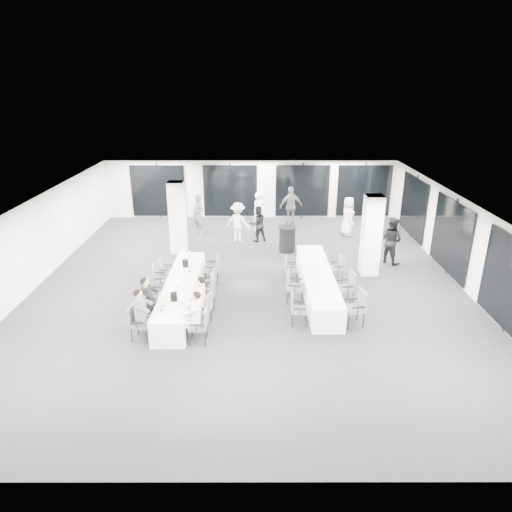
# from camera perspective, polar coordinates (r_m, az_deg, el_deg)

# --- Properties ---
(room) EXTENTS (14.04, 16.04, 2.84)m
(room) POSITION_cam_1_polar(r_m,az_deg,el_deg) (15.77, 2.34, 2.67)
(room) COLOR #242429
(room) RESTS_ON ground
(column_left) EXTENTS (0.60, 0.60, 2.80)m
(column_left) POSITION_cam_1_polar(r_m,az_deg,el_deg) (18.01, -9.77, 4.78)
(column_left) COLOR white
(column_left) RESTS_ON floor
(column_right) EXTENTS (0.60, 0.60, 2.80)m
(column_right) POSITION_cam_1_polar(r_m,az_deg,el_deg) (16.15, 14.20, 2.51)
(column_right) COLOR white
(column_right) RESTS_ON floor
(banquet_table_main) EXTENTS (0.90, 5.00, 0.75)m
(banquet_table_main) POSITION_cam_1_polar(r_m,az_deg,el_deg) (13.98, -9.30, -4.60)
(banquet_table_main) COLOR white
(banquet_table_main) RESTS_ON floor
(banquet_table_side) EXTENTS (0.90, 5.00, 0.75)m
(banquet_table_side) POSITION_cam_1_polar(r_m,az_deg,el_deg) (14.58, 7.70, -3.38)
(banquet_table_side) COLOR white
(banquet_table_side) RESTS_ON floor
(cocktail_table) EXTENTS (0.73, 0.73, 1.01)m
(cocktail_table) POSITION_cam_1_polar(r_m,az_deg,el_deg) (18.05, 3.93, 2.13)
(cocktail_table) COLOR black
(cocktail_table) RESTS_ON floor
(chair_main_left_near) EXTENTS (0.55, 0.59, 0.95)m
(chair_main_left_near) POSITION_cam_1_polar(r_m,az_deg,el_deg) (12.37, -14.57, -7.79)
(chair_main_left_near) COLOR #53575B
(chair_main_left_near) RESTS_ON floor
(chair_main_left_second) EXTENTS (0.53, 0.58, 0.99)m
(chair_main_left_second) POSITION_cam_1_polar(r_m,az_deg,el_deg) (12.97, -13.86, -6.17)
(chair_main_left_second) COLOR #53575B
(chair_main_left_second) RESTS_ON floor
(chair_main_left_mid) EXTENTS (0.47, 0.52, 0.90)m
(chair_main_left_mid) POSITION_cam_1_polar(r_m,az_deg,el_deg) (13.85, -12.90, -4.50)
(chair_main_left_mid) COLOR #53575B
(chair_main_left_mid) RESTS_ON floor
(chair_main_left_fourth) EXTENTS (0.55, 0.59, 0.97)m
(chair_main_left_fourth) POSITION_cam_1_polar(r_m,az_deg,el_deg) (14.72, -12.12, -2.69)
(chair_main_left_fourth) COLOR #53575B
(chair_main_left_fourth) RESTS_ON floor
(chair_main_left_far) EXTENTS (0.47, 0.52, 0.86)m
(chair_main_left_far) POSITION_cam_1_polar(r_m,az_deg,el_deg) (15.49, -11.47, -1.64)
(chair_main_left_far) COLOR #53575B
(chair_main_left_far) RESTS_ON floor
(chair_main_right_near) EXTENTS (0.49, 0.55, 0.96)m
(chair_main_right_near) POSITION_cam_1_polar(r_m,az_deg,el_deg) (11.92, -6.89, -8.33)
(chair_main_right_near) COLOR #53575B
(chair_main_right_near) RESTS_ON floor
(chair_main_right_second) EXTENTS (0.58, 0.61, 0.95)m
(chair_main_right_second) POSITION_cam_1_polar(r_m,az_deg,el_deg) (12.72, -6.45, -6.35)
(chair_main_right_second) COLOR #53575B
(chair_main_right_second) RESTS_ON floor
(chair_main_right_mid) EXTENTS (0.63, 0.66, 1.04)m
(chair_main_right_mid) POSITION_cam_1_polar(r_m,az_deg,el_deg) (13.57, -5.99, -4.23)
(chair_main_right_mid) COLOR #53575B
(chair_main_right_mid) RESTS_ON floor
(chair_main_right_fourth) EXTENTS (0.49, 0.54, 0.89)m
(chair_main_right_fourth) POSITION_cam_1_polar(r_m,az_deg,el_deg) (14.33, -5.71, -3.15)
(chair_main_right_fourth) COLOR #53575B
(chair_main_right_fourth) RESTS_ON floor
(chair_main_right_far) EXTENTS (0.52, 0.58, 1.00)m
(chair_main_right_far) POSITION_cam_1_polar(r_m,az_deg,el_deg) (15.28, -5.32, -1.32)
(chair_main_right_far) COLOR #53575B
(chair_main_right_far) RESTS_ON floor
(chair_side_left_near) EXTENTS (0.48, 0.53, 0.90)m
(chair_side_left_near) POSITION_cam_1_polar(r_m,az_deg,el_deg) (12.74, 5.09, -6.37)
(chair_side_left_near) COLOR #53575B
(chair_side_left_near) RESTS_ON floor
(chair_side_left_mid) EXTENTS (0.61, 0.64, 1.02)m
(chair_side_left_mid) POSITION_cam_1_polar(r_m,az_deg,el_deg) (13.91, 4.60, -3.56)
(chair_side_left_mid) COLOR #53575B
(chair_side_left_mid) RESTS_ON floor
(chair_side_left_far) EXTENTS (0.49, 0.53, 0.86)m
(chair_side_left_far) POSITION_cam_1_polar(r_m,az_deg,el_deg) (15.45, 4.18, -1.34)
(chair_side_left_far) COLOR #53575B
(chair_side_left_far) RESTS_ON floor
(chair_side_right_near) EXTENTS (0.60, 0.64, 1.02)m
(chair_side_right_near) POSITION_cam_1_polar(r_m,az_deg,el_deg) (12.93, 12.53, -6.05)
(chair_side_right_near) COLOR #53575B
(chair_side_right_near) RESTS_ON floor
(chair_side_right_mid) EXTENTS (0.58, 0.62, 0.99)m
(chair_side_right_mid) POSITION_cam_1_polar(r_m,az_deg,el_deg) (14.13, 11.39, -3.61)
(chair_side_right_mid) COLOR #53575B
(chair_side_right_mid) RESTS_ON floor
(chair_side_right_far) EXTENTS (0.53, 0.56, 0.87)m
(chair_side_right_far) POSITION_cam_1_polar(r_m,az_deg,el_deg) (15.69, 10.18, -1.23)
(chair_side_right_far) COLOR #53575B
(chair_side_right_far) RESTS_ON floor
(seated_guest_a) EXTENTS (0.50, 0.38, 1.44)m
(seated_guest_a) POSITION_cam_1_polar(r_m,az_deg,el_deg) (12.19, -13.95, -6.73)
(seated_guest_a) COLOR #54575C
(seated_guest_a) RESTS_ON floor
(seated_guest_b) EXTENTS (0.50, 0.38, 1.44)m
(seated_guest_b) POSITION_cam_1_polar(r_m,az_deg,el_deg) (12.81, -13.22, -5.22)
(seated_guest_b) COLOR black
(seated_guest_b) RESTS_ON floor
(seated_guest_c) EXTENTS (0.50, 0.38, 1.44)m
(seated_guest_c) POSITION_cam_1_polar(r_m,az_deg,el_deg) (11.82, -7.76, -7.19)
(seated_guest_c) COLOR silver
(seated_guest_c) RESTS_ON floor
(seated_guest_d) EXTENTS (0.50, 0.38, 1.44)m
(seated_guest_d) POSITION_cam_1_polar(r_m,az_deg,el_deg) (12.63, -7.23, -5.20)
(seated_guest_d) COLOR silver
(seated_guest_d) RESTS_ON floor
(standing_guest_a) EXTENTS (0.93, 0.89, 1.98)m
(standing_guest_a) POSITION_cam_1_polar(r_m,az_deg,el_deg) (20.39, 0.40, 5.83)
(standing_guest_a) COLOR silver
(standing_guest_a) RESTS_ON floor
(standing_guest_b) EXTENTS (0.96, 0.78, 1.72)m
(standing_guest_b) POSITION_cam_1_polar(r_m,az_deg,el_deg) (19.08, 0.21, 4.33)
(standing_guest_b) COLOR black
(standing_guest_b) RESTS_ON floor
(standing_guest_c) EXTENTS (1.36, 1.04, 1.88)m
(standing_guest_c) POSITION_cam_1_polar(r_m,az_deg,el_deg) (19.10, -2.26, 4.58)
(standing_guest_c) COLOR silver
(standing_guest_c) RESTS_ON floor
(standing_guest_d) EXTENTS (1.35, 0.96, 2.07)m
(standing_guest_d) POSITION_cam_1_polar(r_m,az_deg,el_deg) (21.30, 4.40, 6.55)
(standing_guest_d) COLOR #54575C
(standing_guest_d) RESTS_ON floor
(standing_guest_e) EXTENTS (0.72, 1.01, 1.90)m
(standing_guest_e) POSITION_cam_1_polar(r_m,az_deg,el_deg) (20.27, 11.43, 5.19)
(standing_guest_e) COLOR silver
(standing_guest_e) RESTS_ON floor
(standing_guest_g) EXTENTS (0.94, 0.95, 2.03)m
(standing_guest_g) POSITION_cam_1_polar(r_m,az_deg,el_deg) (20.08, -7.24, 5.48)
(standing_guest_g) COLOR #54575C
(standing_guest_g) RESTS_ON floor
(standing_guest_h) EXTENTS (1.07, 1.11, 1.99)m
(standing_guest_h) POSITION_cam_1_polar(r_m,az_deg,el_deg) (17.46, 16.58, 2.26)
(standing_guest_h) COLOR black
(standing_guest_h) RESTS_ON floor
(ice_bucket_near) EXTENTS (0.20, 0.20, 0.22)m
(ice_bucket_near) POSITION_cam_1_polar(r_m,az_deg,el_deg) (12.68, -10.24, -5.04)
(ice_bucket_near) COLOR black
(ice_bucket_near) RESTS_ON banquet_table_main
(ice_bucket_far) EXTENTS (0.20, 0.20, 0.22)m
(ice_bucket_far) POSITION_cam_1_polar(r_m,az_deg,el_deg) (14.87, -8.82, -0.91)
(ice_bucket_far) COLOR black
(ice_bucket_far) RESTS_ON banquet_table_main
(water_bottle_a) EXTENTS (0.07, 0.07, 0.23)m
(water_bottle_a) POSITION_cam_1_polar(r_m,az_deg,el_deg) (12.08, -11.75, -6.51)
(water_bottle_a) COLOR silver
(water_bottle_a) RESTS_ON banquet_table_main
(water_bottle_b) EXTENTS (0.07, 0.07, 0.23)m
(water_bottle_b) POSITION_cam_1_polar(r_m,az_deg,el_deg) (14.31, -8.28, -1.76)
(water_bottle_b) COLOR silver
(water_bottle_b) RESTS_ON banquet_table_main
(water_bottle_c) EXTENTS (0.08, 0.08, 0.24)m
(water_bottle_c) POSITION_cam_1_polar(r_m,az_deg,el_deg) (15.59, -8.33, 0.22)
(water_bottle_c) COLOR silver
(water_bottle_c) RESTS_ON banquet_table_main
(plate_a) EXTENTS (0.20, 0.20, 0.03)m
(plate_a) POSITION_cam_1_polar(r_m,az_deg,el_deg) (12.43, -11.40, -6.19)
(plate_a) COLOR white
(plate_a) RESTS_ON banquet_table_main
(plate_b) EXTENTS (0.18, 0.18, 0.03)m
(plate_b) POSITION_cam_1_polar(r_m,az_deg,el_deg) (12.36, -9.66, -6.23)
(plate_b) COLOR white
(plate_b) RESTS_ON banquet_table_main
(plate_c) EXTENTS (0.20, 0.20, 0.03)m
(plate_c) POSITION_cam_1_polar(r_m,az_deg,el_deg) (13.47, -9.80, -3.85)
(plate_c) COLOR white
(plate_c) RESTS_ON banquet_table_main
(wine_glass) EXTENTS (0.08, 0.08, 0.21)m
(wine_glass) POSITION_cam_1_polar(r_m,az_deg,el_deg) (11.90, -10.11, -6.62)
(wine_glass) COLOR silver
(wine_glass) RESTS_ON banquet_table_main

